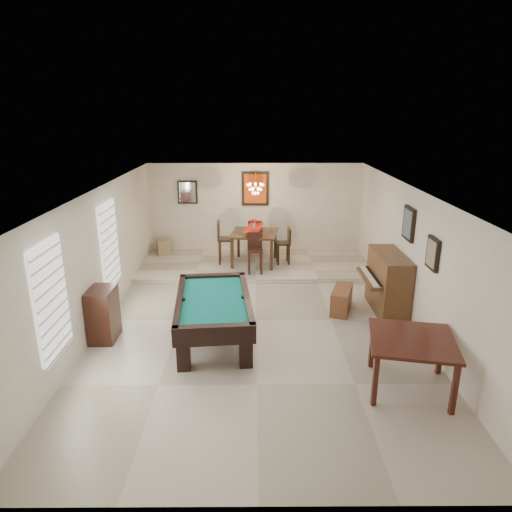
{
  "coord_description": "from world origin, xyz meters",
  "views": [
    {
      "loc": [
        -0.05,
        -8.27,
        3.99
      ],
      "look_at": [
        0.0,
        0.6,
        1.15
      ],
      "focal_mm": 32.0,
      "sensor_mm": 36.0,
      "label": 1
    }
  ],
  "objects_px": {
    "flower_vase": "(254,223)",
    "dining_chair_south": "(255,253)",
    "dining_chair_north": "(255,237)",
    "chandelier": "(255,185)",
    "piano_bench": "(342,300)",
    "dining_table": "(254,246)",
    "corner_bench": "(164,246)",
    "dining_chair_east": "(283,246)",
    "upright_piano": "(381,283)",
    "dining_chair_west": "(226,242)",
    "pool_table": "(214,320)",
    "square_table": "(410,364)",
    "apothecary_chest": "(103,314)"
  },
  "relations": [
    {
      "from": "flower_vase",
      "to": "dining_chair_south",
      "type": "xyz_separation_m",
      "value": [
        0.02,
        -0.74,
        -0.59
      ]
    },
    {
      "from": "dining_chair_north",
      "to": "chandelier",
      "type": "relative_size",
      "value": 1.68
    },
    {
      "from": "piano_bench",
      "to": "dining_chair_south",
      "type": "height_order",
      "value": "dining_chair_south"
    },
    {
      "from": "dining_chair_north",
      "to": "dining_table",
      "type": "bearing_deg",
      "value": 89.9
    },
    {
      "from": "corner_bench",
      "to": "dining_chair_east",
      "type": "bearing_deg",
      "value": -15.17
    },
    {
      "from": "dining_table",
      "to": "dining_chair_south",
      "type": "bearing_deg",
      "value": -88.51
    },
    {
      "from": "upright_piano",
      "to": "dining_chair_south",
      "type": "height_order",
      "value": "upright_piano"
    },
    {
      "from": "piano_bench",
      "to": "dining_chair_west",
      "type": "bearing_deg",
      "value": 132.38
    },
    {
      "from": "dining_chair_south",
      "to": "dining_chair_west",
      "type": "xyz_separation_m",
      "value": [
        -0.76,
        0.77,
        0.06
      ]
    },
    {
      "from": "dining_chair_north",
      "to": "dining_chair_east",
      "type": "relative_size",
      "value": 1.06
    },
    {
      "from": "piano_bench",
      "to": "dining_chair_south",
      "type": "bearing_deg",
      "value": 131.49
    },
    {
      "from": "upright_piano",
      "to": "dining_table",
      "type": "height_order",
      "value": "upright_piano"
    },
    {
      "from": "pool_table",
      "to": "dining_table",
      "type": "xyz_separation_m",
      "value": [
        0.73,
        4.02,
        0.2
      ]
    },
    {
      "from": "dining_chair_south",
      "to": "pool_table",
      "type": "bearing_deg",
      "value": -104.98
    },
    {
      "from": "square_table",
      "to": "chandelier",
      "type": "xyz_separation_m",
      "value": [
        -2.26,
        5.55,
        1.79
      ]
    },
    {
      "from": "apothecary_chest",
      "to": "flower_vase",
      "type": "height_order",
      "value": "flower_vase"
    },
    {
      "from": "dining_chair_north",
      "to": "dining_chair_east",
      "type": "height_order",
      "value": "dining_chair_north"
    },
    {
      "from": "dining_table",
      "to": "flower_vase",
      "type": "height_order",
      "value": "flower_vase"
    },
    {
      "from": "pool_table",
      "to": "square_table",
      "type": "height_order",
      "value": "square_table"
    },
    {
      "from": "dining_table",
      "to": "dining_chair_north",
      "type": "distance_m",
      "value": 0.76
    },
    {
      "from": "square_table",
      "to": "dining_chair_north",
      "type": "xyz_separation_m",
      "value": [
        -2.27,
        6.33,
        0.21
      ]
    },
    {
      "from": "upright_piano",
      "to": "dining_chair_north",
      "type": "relative_size",
      "value": 1.47
    },
    {
      "from": "dining_chair_east",
      "to": "corner_bench",
      "type": "xyz_separation_m",
      "value": [
        -3.32,
        0.9,
        -0.28
      ]
    },
    {
      "from": "flower_vase",
      "to": "corner_bench",
      "type": "height_order",
      "value": "flower_vase"
    },
    {
      "from": "dining_chair_north",
      "to": "corner_bench",
      "type": "relative_size",
      "value": 2.26
    },
    {
      "from": "upright_piano",
      "to": "dining_chair_east",
      "type": "xyz_separation_m",
      "value": [
        -1.84,
        2.75,
        -0.02
      ]
    },
    {
      "from": "pool_table",
      "to": "dining_chair_west",
      "type": "bearing_deg",
      "value": 84.66
    },
    {
      "from": "pool_table",
      "to": "dining_chair_north",
      "type": "xyz_separation_m",
      "value": [
        0.76,
        4.78,
        0.23
      ]
    },
    {
      "from": "upright_piano",
      "to": "dining_table",
      "type": "distance_m",
      "value": 3.79
    },
    {
      "from": "piano_bench",
      "to": "flower_vase",
      "type": "xyz_separation_m",
      "value": [
        -1.81,
        2.77,
        0.96
      ]
    },
    {
      "from": "dining_chair_west",
      "to": "corner_bench",
      "type": "distance_m",
      "value": 2.05
    },
    {
      "from": "dining_chair_west",
      "to": "piano_bench",
      "type": "bearing_deg",
      "value": -138.5
    },
    {
      "from": "dining_table",
      "to": "dining_chair_east",
      "type": "xyz_separation_m",
      "value": [
        0.76,
        -0.01,
        -0.0
      ]
    },
    {
      "from": "dining_chair_east",
      "to": "chandelier",
      "type": "distance_m",
      "value": 1.76
    },
    {
      "from": "square_table",
      "to": "dining_chair_south",
      "type": "relative_size",
      "value": 1.21
    },
    {
      "from": "square_table",
      "to": "dining_table",
      "type": "distance_m",
      "value": 6.02
    },
    {
      "from": "pool_table",
      "to": "piano_bench",
      "type": "relative_size",
      "value": 2.69
    },
    {
      "from": "dining_chair_north",
      "to": "dining_chair_west",
      "type": "relative_size",
      "value": 0.9
    },
    {
      "from": "pool_table",
      "to": "chandelier",
      "type": "relative_size",
      "value": 3.99
    },
    {
      "from": "dining_chair_west",
      "to": "dining_chair_north",
      "type": "bearing_deg",
      "value": -46.83
    },
    {
      "from": "corner_bench",
      "to": "flower_vase",
      "type": "bearing_deg",
      "value": -19.08
    },
    {
      "from": "corner_bench",
      "to": "chandelier",
      "type": "height_order",
      "value": "chandelier"
    },
    {
      "from": "dining_table",
      "to": "corner_bench",
      "type": "relative_size",
      "value": 2.61
    },
    {
      "from": "pool_table",
      "to": "piano_bench",
      "type": "height_order",
      "value": "pool_table"
    },
    {
      "from": "flower_vase",
      "to": "chandelier",
      "type": "xyz_separation_m",
      "value": [
        0.03,
        -0.01,
        0.99
      ]
    },
    {
      "from": "upright_piano",
      "to": "chandelier",
      "type": "bearing_deg",
      "value": 132.98
    },
    {
      "from": "pool_table",
      "to": "square_table",
      "type": "xyz_separation_m",
      "value": [
        3.03,
        -1.55,
        0.02
      ]
    },
    {
      "from": "piano_bench",
      "to": "flower_vase",
      "type": "bearing_deg",
      "value": 123.16
    },
    {
      "from": "piano_bench",
      "to": "dining_chair_east",
      "type": "bearing_deg",
      "value": 110.91
    },
    {
      "from": "upright_piano",
      "to": "apothecary_chest",
      "type": "bearing_deg",
      "value": -167.25
    }
  ]
}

